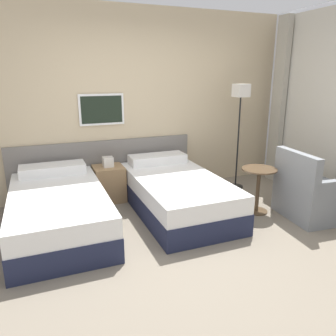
# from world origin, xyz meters

# --- Properties ---
(ground_plane) EXTENTS (16.00, 16.00, 0.00)m
(ground_plane) POSITION_xyz_m (0.00, 0.00, 0.00)
(ground_plane) COLOR slate
(wall_headboard) EXTENTS (10.00, 0.10, 2.70)m
(wall_headboard) POSITION_xyz_m (-0.03, 1.96, 1.30)
(wall_headboard) COLOR #C6B28E
(wall_headboard) RESTS_ON ground_plane
(bed_near_door) EXTENTS (1.05, 1.94, 0.61)m
(bed_near_door) POSITION_xyz_m (-1.24, 0.94, 0.25)
(bed_near_door) COLOR #1E233D
(bed_near_door) RESTS_ON ground_plane
(bed_near_window) EXTENTS (1.05, 1.94, 0.61)m
(bed_near_window) POSITION_xyz_m (0.25, 0.94, 0.25)
(bed_near_window) COLOR #1E233D
(bed_near_window) RESTS_ON ground_plane
(nightstand) EXTENTS (0.42, 0.40, 0.64)m
(nightstand) POSITION_xyz_m (-0.49, 1.65, 0.26)
(nightstand) COLOR #9E7A51
(nightstand) RESTS_ON ground_plane
(floor_lamp) EXTENTS (0.24, 0.24, 1.62)m
(floor_lamp) POSITION_xyz_m (1.52, 1.46, 1.30)
(floor_lamp) COLOR black
(floor_lamp) RESTS_ON ground_plane
(side_table) EXTENTS (0.45, 0.45, 0.60)m
(side_table) POSITION_xyz_m (1.23, 0.51, 0.42)
(side_table) COLOR brown
(side_table) RESTS_ON ground_plane
(armchair) EXTENTS (0.80, 0.81, 0.87)m
(armchair) POSITION_xyz_m (1.79, 0.13, 0.28)
(armchair) COLOR gray
(armchair) RESTS_ON ground_plane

